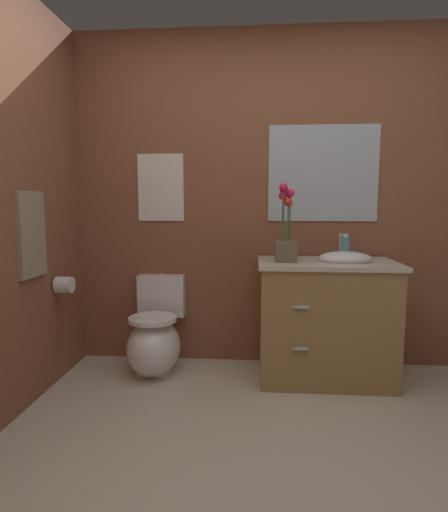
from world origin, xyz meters
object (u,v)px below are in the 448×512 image
at_px(wall_mirror, 323,173).
at_px(toilet_paper_roll, 64,285).
at_px(flower_vase, 286,235).
at_px(wall_poster, 161,188).
at_px(hanging_towel, 31,234).
at_px(soap_bottle, 346,248).
at_px(vanity_cabinet, 326,319).
at_px(toilet, 155,339).

height_order(wall_mirror, toilet_paper_roll, wall_mirror).
bearing_deg(toilet_paper_roll, flower_vase, 4.80).
relative_size(wall_poster, hanging_towel, 0.97).
xyz_separation_m(soap_bottle, wall_poster, (-1.36, 0.18, 0.43)).
bearing_deg(soap_bottle, wall_poster, 172.36).
relative_size(wall_mirror, hanging_towel, 1.54).
height_order(flower_vase, wall_mirror, wall_mirror).
relative_size(vanity_cabinet, wall_mirror, 1.27).
bearing_deg(wall_poster, flower_vase, -19.99).
bearing_deg(soap_bottle, toilet, -176.42).
xyz_separation_m(toilet, hanging_towel, (-0.63, -0.48, 0.80)).
height_order(flower_vase, hanging_towel, flower_vase).
distance_m(vanity_cabinet, toilet_paper_roll, 1.82).
distance_m(toilet, vanity_cabinet, 1.23).
distance_m(soap_bottle, toilet_paper_roll, 1.97).
bearing_deg(toilet, toilet_paper_roll, -161.13).
xyz_separation_m(toilet, wall_poster, (0.00, 0.27, 1.11)).
xyz_separation_m(vanity_cabinet, flower_vase, (-0.29, -0.04, 0.59)).
relative_size(flower_vase, wall_mirror, 0.66).
bearing_deg(soap_bottle, hanging_towel, -164.22).
bearing_deg(vanity_cabinet, hanging_towel, -166.30).
bearing_deg(wall_poster, wall_mirror, 0.00).
height_order(toilet, flower_vase, flower_vase).
bearing_deg(toilet_paper_roll, hanging_towel, -101.09).
relative_size(toilet, wall_mirror, 0.86).
height_order(soap_bottle, hanging_towel, hanging_towel).
bearing_deg(soap_bottle, vanity_cabinet, -141.68).
xyz_separation_m(vanity_cabinet, hanging_towel, (-1.85, -0.45, 0.61)).
height_order(flower_vase, wall_poster, wall_poster).
distance_m(soap_bottle, hanging_towel, 2.07).
height_order(toilet, wall_mirror, wall_mirror).
relative_size(vanity_cabinet, wall_poster, 2.02).
bearing_deg(wall_mirror, flower_vase, -130.34).
height_order(vanity_cabinet, flower_vase, flower_vase).
height_order(wall_poster, toilet_paper_roll, wall_poster).
bearing_deg(toilet_paper_roll, vanity_cabinet, 5.41).
xyz_separation_m(toilet, soap_bottle, (1.36, 0.09, 0.68)).
distance_m(hanging_towel, toilet_paper_roll, 0.46).
distance_m(vanity_cabinet, wall_mirror, 1.06).
bearing_deg(hanging_towel, soap_bottle, 15.78).
height_order(soap_bottle, wall_mirror, wall_mirror).
relative_size(wall_mirror, toilet_paper_roll, 7.27).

